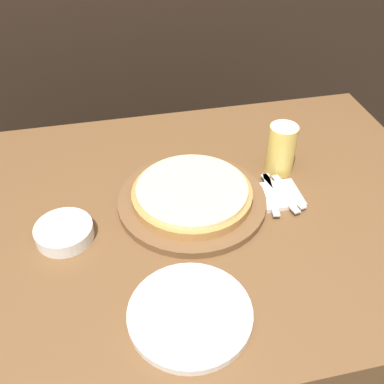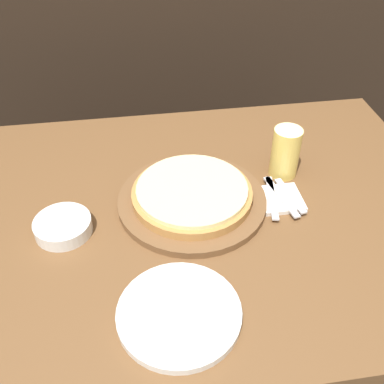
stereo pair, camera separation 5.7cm
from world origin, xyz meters
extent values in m
plane|color=#38332D|center=(0.00, 0.00, 0.00)|extent=(12.00, 12.00, 0.00)
cube|color=brown|center=(0.00, 0.00, 0.36)|extent=(1.49, 0.99, 0.72)
cylinder|color=brown|center=(0.05, 0.02, 0.73)|extent=(0.39, 0.39, 0.02)
cylinder|color=#B77F42|center=(0.05, 0.02, 0.75)|extent=(0.31, 0.31, 0.02)
cylinder|color=beige|center=(0.05, 0.02, 0.77)|extent=(0.29, 0.29, 0.01)
cylinder|color=#E5C65B|center=(0.32, 0.11, 0.79)|extent=(0.08, 0.08, 0.14)
cylinder|color=white|center=(0.32, 0.11, 0.85)|extent=(0.08, 0.08, 0.02)
cylinder|color=silver|center=(-0.03, -0.32, 0.73)|extent=(0.26, 0.26, 0.02)
cylinder|color=silver|center=(-0.28, -0.03, 0.73)|extent=(0.14, 0.14, 0.04)
cube|color=white|center=(0.28, 0.00, 0.72)|extent=(0.11, 0.11, 0.01)
cube|color=silver|center=(0.26, 0.00, 0.73)|extent=(0.05, 0.17, 0.00)
cube|color=silver|center=(0.28, 0.00, 0.73)|extent=(0.05, 0.17, 0.00)
cube|color=silver|center=(0.31, 0.00, 0.73)|extent=(0.04, 0.15, 0.00)
camera|label=1|loc=(-0.14, -0.84, 1.51)|focal=42.00mm
camera|label=2|loc=(-0.08, -0.85, 1.51)|focal=42.00mm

